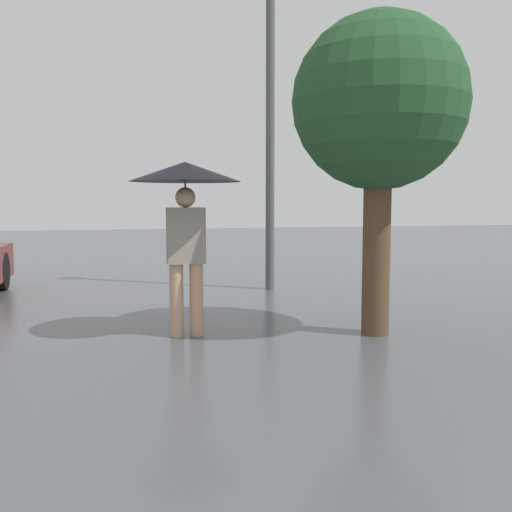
# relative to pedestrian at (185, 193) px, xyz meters

# --- Properties ---
(pedestrian) EXTENTS (1.21, 1.21, 1.91)m
(pedestrian) POSITION_rel_pedestrian_xyz_m (0.00, 0.00, 0.00)
(pedestrian) COLOR tan
(pedestrian) RESTS_ON ground_plane
(tree) EXTENTS (1.90, 1.90, 3.51)m
(tree) POSITION_rel_pedestrian_xyz_m (2.06, -0.43, 0.94)
(tree) COLOR brown
(tree) RESTS_ON ground_plane
(street_lamp) EXTENTS (0.40, 0.40, 5.21)m
(street_lamp) POSITION_rel_pedestrian_xyz_m (1.80, 3.03, 1.82)
(street_lamp) COLOR #515456
(street_lamp) RESTS_ON ground_plane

